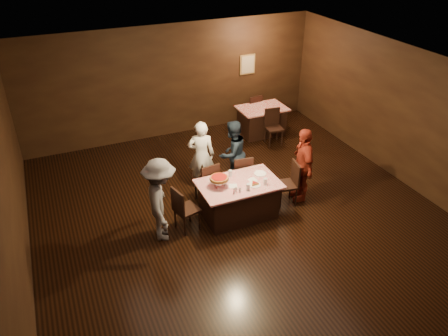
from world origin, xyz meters
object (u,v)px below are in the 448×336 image
Objects in this scene: main_table at (239,199)px; diner_white_jacket at (201,155)px; diner_grey_knit at (161,200)px; glass_front_left at (248,187)px; diner_red_shirt at (303,165)px; chair_back_far at (252,110)px; chair_far_right at (241,174)px; pizza_stand at (219,178)px; glass_front_right at (265,182)px; chair_end_left at (187,208)px; chair_back_near at (274,127)px; glass_back at (230,173)px; diner_navy_hoodie at (232,153)px; plate_empty at (260,173)px; back_table at (262,121)px; chair_end_right at (286,184)px; chair_far_left at (206,182)px.

main_table is 1.00× the size of diner_white_jacket.
diner_grey_knit is 1.67m from glass_front_left.
glass_front_left is (-1.45, -0.35, 0.02)m from diner_red_shirt.
chair_back_far is 0.58× the size of diner_red_shirt.
pizza_stand reaches higher than chair_far_right.
pizza_stand is 2.71× the size of glass_front_right.
chair_end_left is 1.00× the size of chair_back_near.
diner_white_jacket is 1.03m from glass_back.
plate_empty is at bearing 75.58° from diner_navy_hoodie.
glass_back is (-0.60, 0.15, 0.06)m from plate_empty.
back_table is at bearing -119.33° from chair_far_right.
diner_grey_knit reaches higher than diner_white_jacket.
back_table is at bearing 170.86° from chair_end_right.
chair_end_right is 1.24m from glass_back.
glass_back is at bearing -127.80° from back_table.
diner_red_shirt reaches higher than main_table.
diner_navy_hoodie reaches higher than glass_front_right.
diner_navy_hoodie is 10.95× the size of glass_front_right.
glass_back is (-2.27, -3.53, 0.37)m from chair_back_far.
pizza_stand is (-1.90, -0.00, 0.13)m from diner_red_shirt.
chair_back_far is 3.23m from diner_navy_hoodie.
chair_back_far is 4.21m from glass_back.
diner_white_jacket is (0.11, 0.55, 0.33)m from chair_far_left.
glass_front_left is (0.34, -1.60, 0.04)m from diner_white_jacket.
back_table is 0.61m from chair_back_far.
chair_far_right is 1.00× the size of chair_back_near.
main_table is 1.68× the size of chair_end_right.
glass_front_left is at bearing -80.54° from glass_back.
chair_back_far is 4.68m from glass_front_left.
glass_front_left is at bearing -118.90° from chair_end_left.
main_table is 0.70m from pizza_stand.
diner_navy_hoodie is at bearing 54.95° from pizza_stand.
glass_back is at bearing -64.69° from diner_grey_knit.
glass_back is at bearing 132.27° from glass_front_right.
chair_end_left is at bearing -135.82° from back_table.
chair_back_far is 0.59× the size of diner_white_jacket.
diner_white_jacket is 0.97× the size of diner_grey_knit.
diner_navy_hoodie is 1.58m from diner_red_shirt.
glass_back is (-2.27, -2.93, 0.46)m from back_table.
chair_back_near is 3.31m from glass_front_right.
diner_red_shirt is 1.90m from pizza_stand.
pizza_stand reaches higher than chair_end_left.
pizza_stand is (-2.62, -3.18, 0.57)m from back_table.
diner_grey_knit is at bearing 80.15° from chair_end_left.
diner_grey_knit reaches higher than diner_red_shirt.
glass_front_right is at bearing 59.41° from chair_back_far.
glass_front_right reaches higher than main_table.
back_table is 4.16m from pizza_stand.
chair_far_right is 0.73m from glass_back.
chair_end_right is 0.57× the size of diner_grey_knit.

